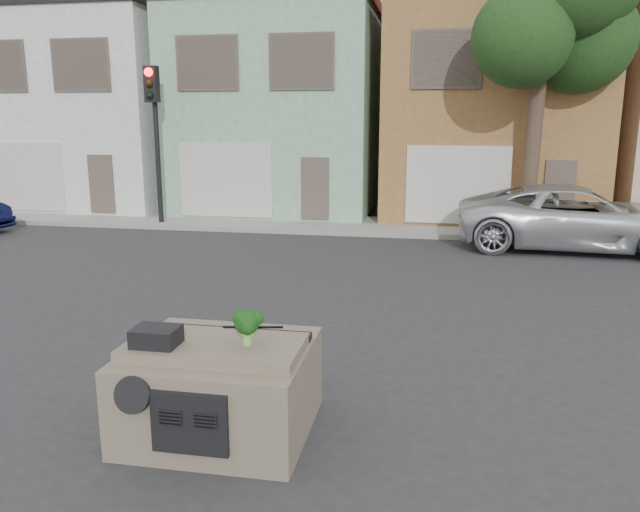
# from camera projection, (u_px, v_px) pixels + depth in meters

# --- Properties ---
(ground_plane) EXTENTS (120.00, 120.00, 0.00)m
(ground_plane) POSITION_uv_depth(u_px,v_px,m) (285.00, 340.00, 10.07)
(ground_plane) COLOR #303033
(ground_plane) RESTS_ON ground
(sidewalk) EXTENTS (40.00, 3.00, 0.15)m
(sidewalk) POSITION_uv_depth(u_px,v_px,m) (362.00, 226.00, 20.12)
(sidewalk) COLOR gray
(sidewalk) RESTS_ON ground
(townhouse_white) EXTENTS (7.20, 8.20, 7.55)m
(townhouse_white) POSITION_uv_depth(u_px,v_px,m) (104.00, 110.00, 25.12)
(townhouse_white) COLOR white
(townhouse_white) RESTS_ON ground
(townhouse_mint) EXTENTS (7.20, 8.20, 7.55)m
(townhouse_mint) POSITION_uv_depth(u_px,v_px,m) (285.00, 110.00, 23.77)
(townhouse_mint) COLOR #8DBA9A
(townhouse_mint) RESTS_ON ground
(townhouse_tan) EXTENTS (7.20, 8.20, 7.55)m
(townhouse_tan) POSITION_uv_depth(u_px,v_px,m) (487.00, 109.00, 22.43)
(townhouse_tan) COLOR olive
(townhouse_tan) RESTS_ON ground
(silver_pickup) EXTENTS (6.38, 3.23, 1.73)m
(silver_pickup) POSITION_uv_depth(u_px,v_px,m) (573.00, 249.00, 16.95)
(silver_pickup) COLOR silver
(silver_pickup) RESTS_ON ground
(traffic_signal) EXTENTS (0.40, 0.40, 5.10)m
(traffic_signal) POSITION_uv_depth(u_px,v_px,m) (156.00, 148.00, 19.78)
(traffic_signal) COLOR black
(traffic_signal) RESTS_ON ground
(tree_near) EXTENTS (4.40, 4.00, 8.50)m
(tree_near) POSITION_uv_depth(u_px,v_px,m) (537.00, 90.00, 17.64)
(tree_near) COLOR #1F4018
(tree_near) RESTS_ON ground
(car_dashboard) EXTENTS (2.00, 1.80, 1.12)m
(car_dashboard) POSITION_uv_depth(u_px,v_px,m) (221.00, 384.00, 7.07)
(car_dashboard) COLOR #746855
(car_dashboard) RESTS_ON ground
(instrument_hump) EXTENTS (0.48, 0.38, 0.20)m
(instrument_hump) POSITION_uv_depth(u_px,v_px,m) (156.00, 336.00, 6.69)
(instrument_hump) COLOR black
(instrument_hump) RESTS_ON car_dashboard
(wiper_arm) EXTENTS (0.69, 0.15, 0.02)m
(wiper_arm) POSITION_uv_depth(u_px,v_px,m) (253.00, 327.00, 7.26)
(wiper_arm) COLOR black
(wiper_arm) RESTS_ON car_dashboard
(broccoli) EXTENTS (0.45, 0.45, 0.40)m
(broccoli) POSITION_uv_depth(u_px,v_px,m) (247.00, 327.00, 6.68)
(broccoli) COLOR #123810
(broccoli) RESTS_ON car_dashboard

